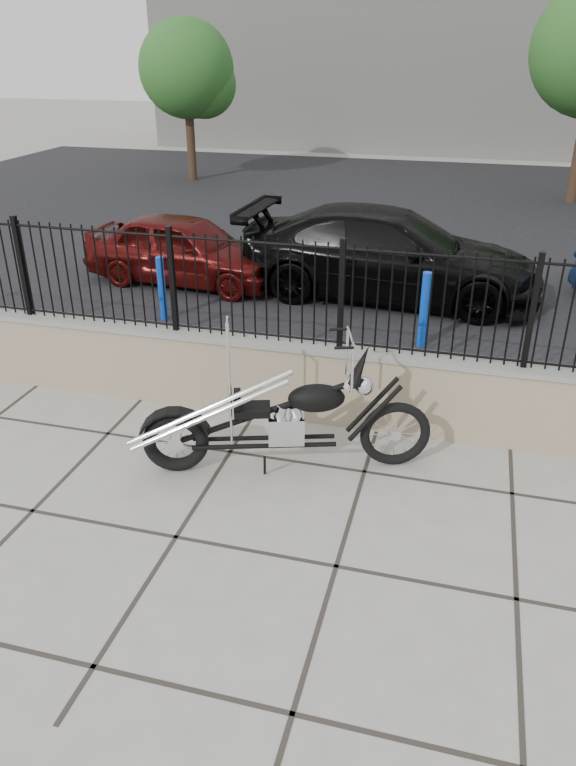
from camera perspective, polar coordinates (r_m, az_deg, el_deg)
The scene contains 11 objects.
ground_plane at distance 6.50m, azimuth -9.35°, elevation -12.60°, with size 90.00×90.00×0.00m, color #99968E.
parking_lot at distance 17.64m, azimuth 7.41°, elevation 13.19°, with size 30.00×30.00×0.00m, color black.
retaining_wall at distance 8.21m, azimuth -2.66°, elevation 0.69°, with size 14.00×0.36×0.96m, color gray.
iron_fence at distance 7.79m, azimuth -2.83°, elevation 7.84°, with size 14.00×0.08×1.20m, color black.
background_building at distance 31.09m, azimuth 12.09°, elevation 26.13°, with size 22.00×6.00×8.00m, color beige.
chopper_motorcycle at distance 6.90m, azimuth -0.65°, elevation -1.09°, with size 2.87×0.51×1.72m, color black, non-canonical shape.
car_red at distance 12.93m, azimuth -8.60°, elevation 11.02°, with size 1.50×3.74×1.27m, color #4A0B0A.
car_black at distance 12.15m, azimuth 8.42°, elevation 10.60°, with size 2.12×5.21×1.51m, color black.
bollard_a at distance 11.18m, azimuth -10.50°, elevation 7.74°, with size 0.12×0.12×1.04m, color #0B5DAF.
bollard_b at distance 10.18m, azimuth 11.31°, elevation 6.02°, with size 0.14×0.14×1.13m, color #0B26A9.
tree_left at distance 23.03m, azimuth -8.51°, elevation 24.86°, with size 2.89×2.89×4.87m.
Camera 1 is at (2.28, -4.51, 4.09)m, focal length 32.00 mm.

